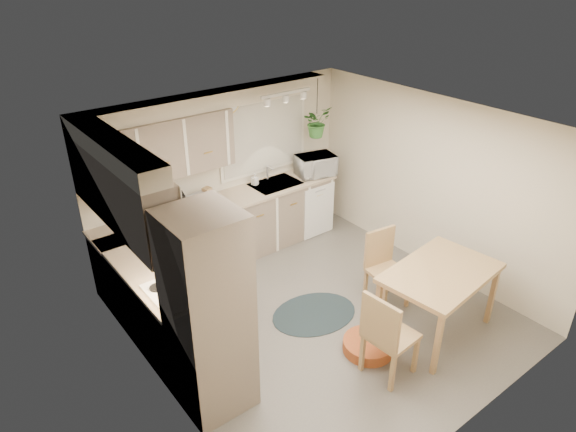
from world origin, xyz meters
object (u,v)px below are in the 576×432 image
object	(u,v)px
braided_rug	(314,314)
microwave	(316,163)
dining_table	(436,301)
pet_bed	(368,346)
chair_back	(388,271)
chair_left	(391,333)

from	to	relation	value
braided_rug	microwave	xyz separation A→B (m)	(1.41, 1.66, 1.13)
dining_table	pet_bed	world-z (taller)	dining_table
dining_table	pet_bed	xyz separation A→B (m)	(-0.85, 0.22, -0.35)
dining_table	chair_back	distance (m)	0.71
chair_back	microwave	bearing A→B (deg)	-97.01
dining_table	chair_back	xyz separation A→B (m)	(-0.05, 0.70, 0.07)
pet_bed	dining_table	bearing A→B (deg)	-14.34
chair_left	microwave	xyz separation A→B (m)	(1.41, 2.87, 0.62)
braided_rug	pet_bed	size ratio (longest dim) A/B	1.89
chair_left	chair_back	bearing A→B (deg)	129.07
chair_left	microwave	distance (m)	3.26
chair_left	chair_back	xyz separation A→B (m)	(0.87, 0.83, -0.03)
dining_table	chair_left	world-z (taller)	chair_left
chair_back	pet_bed	world-z (taller)	chair_back
braided_rug	pet_bed	world-z (taller)	pet_bed
chair_left	microwave	size ratio (longest dim) A/B	1.81
braided_rug	microwave	size ratio (longest dim) A/B	1.90
pet_bed	microwave	xyz separation A→B (m)	(1.35, 2.52, 1.07)
chair_left	chair_back	distance (m)	1.20
dining_table	chair_left	size ratio (longest dim) A/B	1.29
chair_back	microwave	xyz separation A→B (m)	(0.54, 2.04, 0.65)
pet_bed	chair_left	bearing A→B (deg)	-100.15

